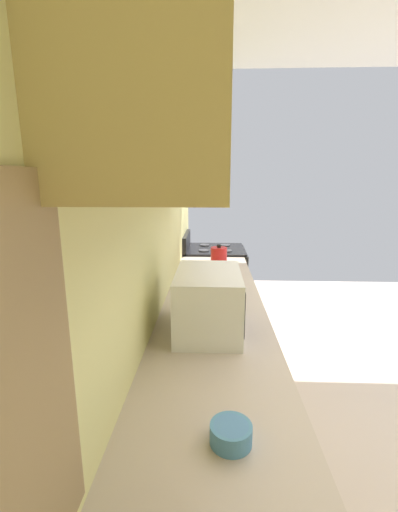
{
  "coord_description": "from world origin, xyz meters",
  "views": [
    {
      "loc": [
        -1.88,
        1.33,
        1.64
      ],
      "look_at": [
        -0.42,
        1.39,
        1.3
      ],
      "focal_mm": 23.2,
      "sensor_mm": 36.0,
      "label": 1
    }
  ],
  "objects": [
    {
      "name": "oven_range",
      "position": [
        1.65,
        1.3,
        0.46
      ],
      "size": [
        0.67,
        0.67,
        1.07
      ],
      "color": "black",
      "rests_on": "ground_plane"
    },
    {
      "name": "microwave",
      "position": [
        -0.31,
        1.34,
        1.04
      ],
      "size": [
        0.47,
        0.33,
        0.31
      ],
      "color": "white",
      "rests_on": "counter_run"
    },
    {
      "name": "upper_cabinets",
      "position": [
        -0.4,
        1.47,
        1.92
      ],
      "size": [
        1.89,
        0.33,
        0.65
      ],
      "color": "tan"
    },
    {
      "name": "kettle",
      "position": [
        0.99,
        1.27,
        0.97
      ],
      "size": [
        0.2,
        0.14,
        0.19
      ],
      "color": "red",
      "rests_on": "counter_run"
    },
    {
      "name": "bowl",
      "position": [
        -1.06,
        1.27,
        0.92
      ],
      "size": [
        0.12,
        0.12,
        0.06
      ],
      "color": "#4C8CBF",
      "rests_on": "counter_run"
    },
    {
      "name": "counter_run",
      "position": [
        -0.4,
        1.33,
        0.44
      ],
      "size": [
        3.45,
        0.63,
        0.89
      ],
      "color": "tan",
      "rests_on": "ground_plane"
    },
    {
      "name": "wall_back",
      "position": [
        0.0,
        1.69,
        1.42
      ],
      "size": [
        4.38,
        0.12,
        2.84
      ],
      "primitive_type": "cube",
      "color": "#E4DD8A",
      "rests_on": "ground_plane"
    }
  ]
}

